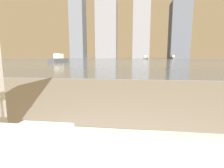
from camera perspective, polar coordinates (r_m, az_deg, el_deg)
towel_stack at (r=0.92m, az=-22.64°, el=-15.66°), size 0.28×0.18×0.08m
harbor_water at (r=62.01m, az=7.01°, el=7.92°), size 180.00×110.00×0.01m
harbor_boat_0 at (r=71.01m, az=10.94°, el=8.34°), size 2.07×3.99×1.43m
harbor_boat_1 at (r=43.88m, az=-17.21°, el=8.06°), size 2.62×4.89×1.74m
harbor_boat_2 at (r=86.11m, az=19.19°, el=8.14°), size 2.37×4.87×1.75m
harbor_boat_3 at (r=30.10m, az=-17.02°, el=7.69°), size 2.15×3.99×1.42m
skyline_tower_0 at (r=125.80m, az=-11.06°, el=18.33°), size 9.10×10.23×44.08m
skyline_tower_1 at (r=120.71m, az=-1.82°, el=16.99°), size 13.69×8.92×36.16m
skyline_tower_3 at (r=122.30m, az=21.13°, el=15.88°), size 11.61×11.77×34.33m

